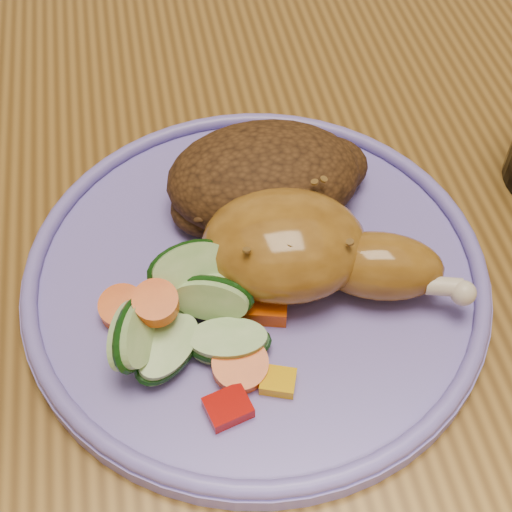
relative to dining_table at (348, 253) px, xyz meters
name	(u,v)px	position (x,y,z in m)	size (l,w,h in m)	color
dining_table	(348,253)	(0.00, 0.00, 0.00)	(0.90, 1.40, 0.75)	brown
chair_far	(227,6)	(0.00, 0.63, -0.17)	(0.42, 0.42, 0.91)	#4C2D16
plate	(256,277)	(-0.09, -0.07, 0.09)	(0.28, 0.28, 0.01)	#7164BF
plate_rim	(256,266)	(-0.09, -0.07, 0.10)	(0.28, 0.28, 0.01)	#7164BF
chicken_leg	(307,250)	(-0.06, -0.08, 0.12)	(0.16, 0.10, 0.05)	#93621E
rice_pilaf	(268,178)	(-0.07, -0.02, 0.12)	(0.13, 0.09, 0.05)	#402610
vegetable_pile	(184,320)	(-0.14, -0.11, 0.11)	(0.11, 0.11, 0.05)	#A50A05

